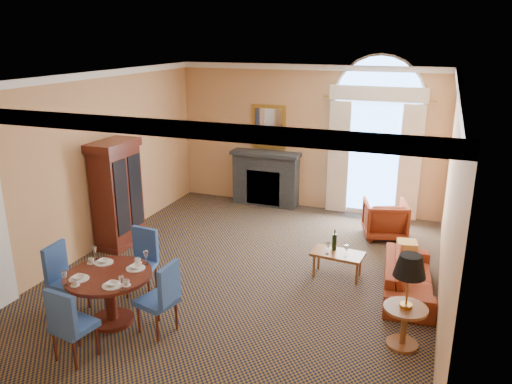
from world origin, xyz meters
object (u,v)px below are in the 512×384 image
at_px(armoire, 117,195).
at_px(coffee_table, 337,254).
at_px(side_table, 408,289).
at_px(dining_table, 109,286).
at_px(armchair, 385,219).
at_px(sofa, 408,277).

bearing_deg(armoire, coffee_table, 1.27).
relative_size(armoire, side_table, 1.61).
height_order(armoire, side_table, armoire).
xyz_separation_m(dining_table, side_table, (3.81, 0.84, 0.26)).
bearing_deg(dining_table, coffee_table, 43.06).
bearing_deg(armchair, coffee_table, 59.10).
relative_size(sofa, side_table, 1.47).
relative_size(armchair, side_table, 0.66).
bearing_deg(side_table, coffee_table, 126.49).
bearing_deg(sofa, dining_table, 115.79).
relative_size(armoire, armchair, 2.44).
height_order(dining_table, coffee_table, dining_table).
bearing_deg(dining_table, side_table, 12.46).
xyz_separation_m(sofa, side_table, (0.05, -1.44, 0.54)).
bearing_deg(armchair, armoire, 8.05).
height_order(coffee_table, side_table, side_table).
distance_m(armoire, dining_table, 2.83).
xyz_separation_m(sofa, armchair, (-0.61, 2.16, 0.10)).
distance_m(armchair, coffee_table, 2.05).
distance_m(sofa, armchair, 2.24).
bearing_deg(sofa, coffee_table, 75.98).
height_order(dining_table, sofa, dining_table).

